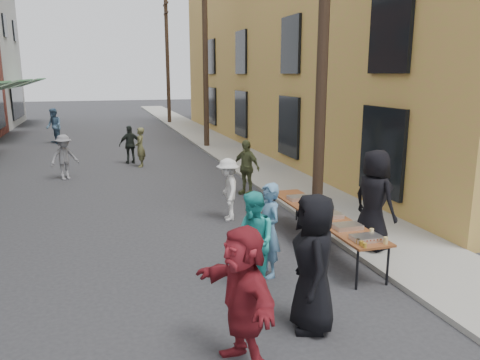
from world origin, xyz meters
TOP-DOWN VIEW (x-y plane):
  - ground at (0.00, 0.00)m, footprint 120.00×120.00m
  - sidewalk at (5.00, 15.00)m, footprint 2.20×60.00m
  - building_ochre at (11.10, 14.00)m, footprint 10.00×28.00m
  - utility_pole_near at (4.30, 3.00)m, footprint 0.26×0.26m
  - utility_pole_mid at (4.30, 15.00)m, footprint 0.26×0.26m
  - utility_pole_far at (4.30, 27.00)m, footprint 0.26×0.26m
  - serving_table at (3.49, 1.15)m, footprint 0.70×4.00m
  - catering_tray_sausage at (3.49, -0.50)m, footprint 0.50×0.33m
  - catering_tray_foil_b at (3.49, 0.15)m, footprint 0.50×0.33m
  - catering_tray_buns at (3.49, 0.85)m, footprint 0.50×0.33m
  - catering_tray_foil_d at (3.49, 1.55)m, footprint 0.50×0.33m
  - catering_tray_buns_end at (3.49, 2.25)m, footprint 0.50×0.33m
  - condiment_jar_a at (3.27, -0.80)m, footprint 0.07×0.07m
  - condiment_jar_b at (3.27, -0.70)m, footprint 0.07×0.07m
  - condiment_jar_c at (3.27, -0.60)m, footprint 0.07×0.07m
  - cup_stack at (3.69, -0.75)m, footprint 0.08×0.08m
  - guest_front_a at (1.97, -1.60)m, footprint 0.84×1.08m
  - guest_front_b at (2.00, 0.24)m, footprint 0.46×0.65m
  - guest_front_c at (1.60, -0.14)m, footprint 0.74×0.88m
  - guest_front_d at (2.20, 3.58)m, footprint 0.69×1.05m
  - guest_front_e at (3.37, 5.83)m, footprint 0.86×1.01m
  - guest_queue_back at (0.80, -2.11)m, footprint 0.89×1.72m
  - server at (4.35, 0.65)m, footprint 0.86×1.10m
  - passerby_left at (-1.86, 9.54)m, footprint 1.13×0.98m
  - passerby_mid at (0.47, 11.83)m, footprint 0.93×0.50m
  - passerby_right at (0.79, 11.03)m, footprint 0.43×0.60m
  - passerby_far at (-2.85, 18.55)m, footprint 0.98×1.08m

SIDE VIEW (x-z plane):
  - ground at x=0.00m, z-range 0.00..0.00m
  - sidewalk at x=5.00m, z-range 0.00..0.10m
  - serving_table at x=3.49m, z-range 0.34..1.09m
  - passerby_right at x=0.79m, z-range 0.00..1.51m
  - passerby_mid at x=0.47m, z-range 0.00..1.51m
  - guest_front_d at x=2.20m, z-range 0.00..1.52m
  - passerby_left at x=-1.86m, z-range 0.00..1.52m
  - catering_tray_sausage at x=3.49m, z-range 0.75..0.83m
  - catering_tray_foil_b at x=3.49m, z-range 0.75..0.83m
  - catering_tray_buns at x=3.49m, z-range 0.75..0.83m
  - catering_tray_foil_d at x=3.49m, z-range 0.75..0.83m
  - catering_tray_buns_end at x=3.49m, z-range 0.75..0.83m
  - condiment_jar_a at x=3.27m, z-range 0.75..0.83m
  - condiment_jar_b at x=3.27m, z-range 0.75..0.83m
  - condiment_jar_c at x=3.27m, z-range 0.75..0.83m
  - cup_stack at x=3.69m, z-range 0.75..0.87m
  - guest_front_e at x=3.37m, z-range 0.00..1.62m
  - guest_front_c at x=1.60m, z-range 0.00..1.63m
  - guest_front_b at x=2.00m, z-range 0.00..1.67m
  - guest_queue_back at x=0.80m, z-range 0.00..1.78m
  - passerby_far at x=-2.85m, z-range 0.00..1.81m
  - guest_front_a at x=1.97m, z-range 0.00..1.95m
  - server at x=4.35m, z-range 0.10..2.08m
  - utility_pole_near at x=4.30m, z-range 0.00..9.00m
  - utility_pole_mid at x=4.30m, z-range 0.00..9.00m
  - utility_pole_far at x=4.30m, z-range 0.00..9.00m
  - building_ochre at x=11.10m, z-range 0.00..10.00m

